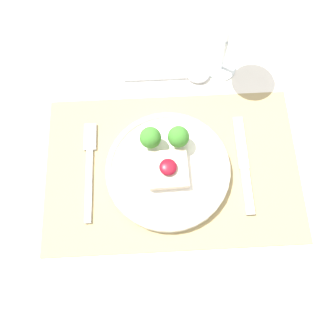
{
  "coord_description": "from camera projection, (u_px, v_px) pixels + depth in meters",
  "views": [
    {
      "loc": [
        -0.02,
        -0.21,
        1.37
      ],
      "look_at": [
        -0.01,
        -0.01,
        0.78
      ],
      "focal_mm": 35.0,
      "sensor_mm": 36.0,
      "label": 1
    }
  ],
  "objects": [
    {
      "name": "dinner_plate",
      "position": [
        168.0,
        167.0,
        0.63
      ],
      "size": [
        0.24,
        0.24,
        0.07
      ],
      "color": "silver",
      "rests_on": "placemat"
    },
    {
      "name": "spoon",
      "position": [
        188.0,
        76.0,
        0.71
      ],
      "size": [
        0.19,
        0.04,
        0.01
      ],
      "rotation": [
        0.0,
        0.0,
        -0.04
      ],
      "color": "#B2B2B7",
      "rests_on": "dining_table"
    },
    {
      "name": "fork",
      "position": [
        90.0,
        164.0,
        0.64
      ],
      "size": [
        0.02,
        0.2,
        0.01
      ],
      "rotation": [
        0.0,
        0.0,
        -0.04
      ],
      "color": "#B2B2B7",
      "rests_on": "placemat"
    },
    {
      "name": "ground_plane",
      "position": [
        170.0,
        227.0,
        1.36
      ],
      "size": [
        8.0,
        8.0,
        0.0
      ],
      "primitive_type": "plane",
      "color": "#4C4742"
    },
    {
      "name": "placemat",
      "position": [
        172.0,
        168.0,
        0.64
      ],
      "size": [
        0.5,
        0.32,
        0.0
      ],
      "primitive_type": "cube",
      "color": "#9E895B",
      "rests_on": "dining_table"
    },
    {
      "name": "dining_table",
      "position": [
        172.0,
        181.0,
        0.73
      ],
      "size": [
        1.34,
        1.05,
        0.76
      ],
      "color": "white",
      "rests_on": "ground_plane"
    },
    {
      "name": "wine_glass_near",
      "position": [
        230.0,
        30.0,
        0.61
      ],
      "size": [
        0.09,
        0.09,
        0.16
      ],
      "color": "white",
      "rests_on": "dining_table"
    },
    {
      "name": "knife",
      "position": [
        245.0,
        170.0,
        0.64
      ],
      "size": [
        0.02,
        0.2,
        0.01
      ],
      "rotation": [
        0.0,
        0.0,
        -0.03
      ],
      "color": "#B2B2B7",
      "rests_on": "placemat"
    }
  ]
}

